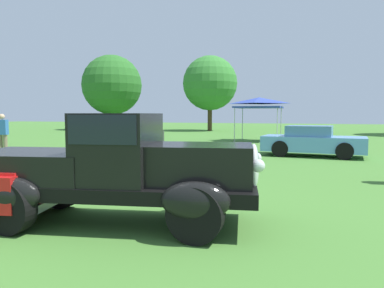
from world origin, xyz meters
name	(u,v)px	position (x,y,z in m)	size (l,w,h in m)	color
ground_plane	(101,213)	(0.00, 0.00, 0.00)	(120.00, 120.00, 0.00)	#42752D
feature_pickup_truck	(115,167)	(0.51, -0.39, 0.87)	(4.62, 2.43, 1.70)	black
show_car_charcoal	(122,135)	(-6.20, 11.62, 0.60)	(4.24, 2.23, 1.22)	#28282D
show_car_skyblue	(312,141)	(3.36, 9.92, 0.60)	(4.05, 2.03, 1.22)	#669EDB
spectator_near_truck	(3,133)	(-8.44, 6.01, 0.91)	(0.45, 0.34, 1.69)	#7F7056
canopy_tent_left_field	(259,102)	(0.14, 17.33, 2.42)	(2.79, 2.79, 2.71)	#B7B7BC
treeline_far_left	(112,85)	(-17.11, 28.71, 4.75)	(6.32, 6.32, 7.92)	brown
treeline_mid_left	(210,83)	(-6.52, 29.66, 4.74)	(5.42, 5.42, 7.46)	#47331E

